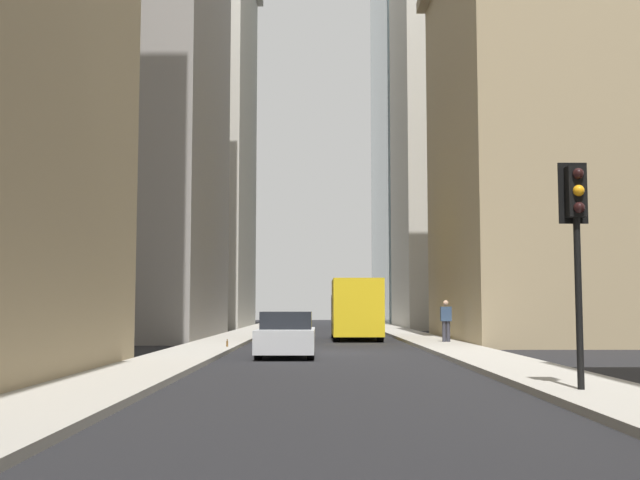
# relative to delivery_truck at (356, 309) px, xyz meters

# --- Properties ---
(ground_plane) EXTENTS (135.00, 135.00, 0.00)m
(ground_plane) POSITION_rel_delivery_truck_xyz_m (-10.72, 1.40, -1.46)
(ground_plane) COLOR black
(sidewalk_right) EXTENTS (90.00, 2.20, 0.14)m
(sidewalk_right) POSITION_rel_delivery_truck_xyz_m (-10.72, 5.90, -1.39)
(sidewalk_right) COLOR #A8A399
(sidewalk_right) RESTS_ON ground_plane
(sidewalk_left) EXTENTS (90.00, 2.20, 0.14)m
(sidewalk_left) POSITION_rel_delivery_truck_xyz_m (-10.72, -3.10, -1.39)
(sidewalk_left) COLOR #A8A399
(sidewalk_left) RESTS_ON ground_plane
(building_left_midfar) EXTENTS (13.74, 10.50, 22.17)m
(building_left_midfar) POSITION_rel_delivery_truck_xyz_m (-1.90, -9.19, 9.64)
(building_left_midfar) COLOR #9E8966
(building_left_midfar) RESTS_ON ground_plane
(building_left_far) EXTENTS (12.67, 10.00, 32.50)m
(building_left_far) POSITION_rel_delivery_truck_xyz_m (20.24, -9.20, 14.79)
(building_left_far) COLOR #B7B2A5
(building_left_far) RESTS_ON ground_plane
(building_right_far) EXTENTS (14.26, 10.50, 30.86)m
(building_right_far) POSITION_rel_delivery_truck_xyz_m (20.39, 11.99, 13.98)
(building_right_far) COLOR #B7B2A5
(building_right_far) RESTS_ON ground_plane
(building_right_midfar) EXTENTS (13.50, 10.00, 22.22)m
(building_right_midfar) POSITION_rel_delivery_truck_xyz_m (0.97, 12.00, 9.65)
(building_right_midfar) COLOR gray
(building_right_midfar) RESTS_ON ground_plane
(glass_tower_distant) EXTENTS (21.57, 14.00, 61.66)m
(glass_tower_distant) POSITION_rel_delivery_truck_xyz_m (39.44, -11.20, 29.37)
(glass_tower_distant) COLOR #9EB7C1
(glass_tower_distant) RESTS_ON ground_plane
(delivery_truck) EXTENTS (6.46, 2.25, 2.84)m
(delivery_truck) POSITION_rel_delivery_truck_xyz_m (0.00, 0.00, 0.00)
(delivery_truck) COLOR yellow
(delivery_truck) RESTS_ON ground_plane
(sedan_silver) EXTENTS (4.30, 1.78, 1.42)m
(sedan_silver) POSITION_rel_delivery_truck_xyz_m (-12.75, 2.80, -0.80)
(sedan_silver) COLOR #B7BABF
(sedan_silver) RESTS_ON ground_plane
(traffic_light_foreground) EXTENTS (0.43, 0.52, 4.01)m
(traffic_light_foreground) POSITION_rel_delivery_truck_xyz_m (-23.87, -2.76, 1.62)
(traffic_light_foreground) COLOR black
(traffic_light_foreground) RESTS_ON sidewalk_left
(pedestrian) EXTENTS (0.26, 0.44, 1.70)m
(pedestrian) POSITION_rel_delivery_truck_xyz_m (-5.29, -3.46, -0.40)
(pedestrian) COLOR #33333D
(pedestrian) RESTS_ON sidewalk_left
(discarded_bottle) EXTENTS (0.07, 0.07, 0.27)m
(discarded_bottle) POSITION_rel_delivery_truck_xyz_m (-9.21, 5.07, -1.21)
(discarded_bottle) COLOR brown
(discarded_bottle) RESTS_ON sidewalk_right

